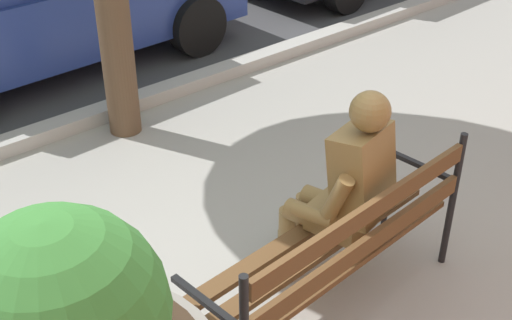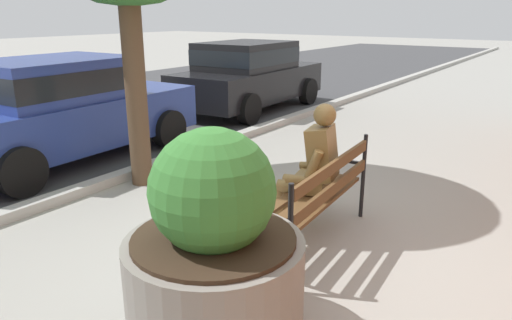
# 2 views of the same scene
# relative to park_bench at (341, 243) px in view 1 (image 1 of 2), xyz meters

# --- Properties ---
(curb_stone) EXTENTS (60.00, 0.20, 0.12)m
(curb_stone) POSITION_rel_park_bench_xyz_m (-0.26, 3.06, -0.48)
(curb_stone) COLOR #B2AFA8
(curb_stone) RESTS_ON ground
(park_bench) EXTENTS (1.83, 0.65, 0.95)m
(park_bench) POSITION_rel_park_bench_xyz_m (0.00, 0.00, 0.00)
(park_bench) COLOR brown
(park_bench) RESTS_ON ground
(bronze_statue_seated) EXTENTS (0.60, 0.85, 1.37)m
(bronze_statue_seated) POSITION_rel_park_bench_xyz_m (0.20, 0.21, 0.12)
(bronze_statue_seated) COLOR olive
(bronze_statue_seated) RESTS_ON ground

